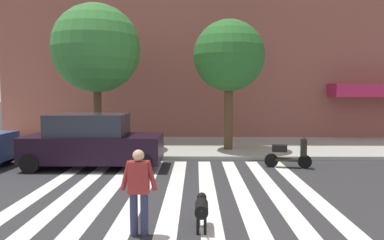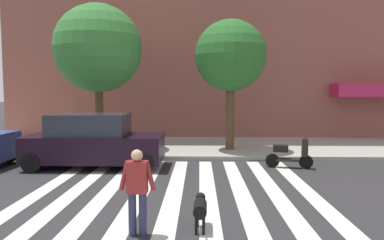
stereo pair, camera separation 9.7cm
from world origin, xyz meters
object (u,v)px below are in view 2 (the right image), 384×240
(parked_scooter, at_px, (289,155))
(street_tree_middle, at_px, (230,56))
(parked_car_behind_first, at_px, (94,142))
(dog_on_leash, at_px, (200,207))
(street_tree_nearest, at_px, (98,49))
(pedestrian_dog_walker, at_px, (137,187))

(parked_scooter, height_order, street_tree_middle, street_tree_middle)
(parked_car_behind_first, distance_m, dog_on_leash, 6.86)
(street_tree_nearest, bearing_deg, street_tree_middle, -1.14)
(parked_car_behind_first, height_order, pedestrian_dog_walker, parked_car_behind_first)
(street_tree_middle, xyz_separation_m, dog_on_leash, (-1.32, -8.93, -3.77))
(pedestrian_dog_walker, bearing_deg, parked_car_behind_first, 113.22)
(parked_car_behind_first, xyz_separation_m, street_tree_middle, (5.09, 3.22, 3.28))
(pedestrian_dog_walker, height_order, dog_on_leash, pedestrian_dog_walker)
(parked_car_behind_first, relative_size, street_tree_middle, 0.84)
(street_tree_nearest, bearing_deg, dog_on_leash, -63.67)
(parked_car_behind_first, bearing_deg, parked_scooter, 0.41)
(street_tree_nearest, distance_m, dog_on_leash, 10.90)
(street_tree_middle, bearing_deg, dog_on_leash, -98.43)
(pedestrian_dog_walker, bearing_deg, dog_on_leash, 14.55)
(parked_car_behind_first, distance_m, street_tree_middle, 6.86)
(parked_scooter, bearing_deg, street_tree_nearest, 156.73)
(street_tree_middle, relative_size, dog_on_leash, 5.64)
(dog_on_leash, bearing_deg, parked_car_behind_first, 123.38)
(parked_scooter, bearing_deg, dog_on_leash, -118.73)
(dog_on_leash, bearing_deg, street_tree_middle, 81.57)
(parked_car_behind_first, height_order, street_tree_middle, street_tree_middle)
(parked_car_behind_first, xyz_separation_m, parked_scooter, (6.92, 0.05, -0.45))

